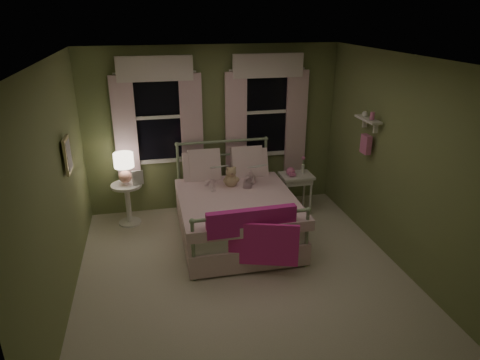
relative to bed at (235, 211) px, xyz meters
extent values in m
plane|color=silver|center=(-0.11, -0.98, -0.38)|extent=(4.20, 4.20, 0.00)
plane|color=white|center=(-0.11, -0.98, 2.22)|extent=(4.20, 4.20, 0.00)
plane|color=olive|center=(-0.11, 1.12, 0.92)|extent=(4.00, 0.00, 4.00)
plane|color=olive|center=(-0.11, -3.08, 0.92)|extent=(4.00, 0.00, 4.00)
plane|color=olive|center=(-2.11, -0.98, 0.92)|extent=(0.00, 4.20, 4.20)
plane|color=olive|center=(1.89, -0.98, 0.92)|extent=(0.00, 4.20, 4.20)
cube|color=white|center=(0.00, -0.03, 0.04)|extent=(1.44, 1.94, 0.26)
cube|color=white|center=(0.00, -0.03, -0.20)|extent=(1.54, 2.02, 0.30)
cube|color=white|center=(0.00, -0.18, 0.22)|extent=(1.58, 1.75, 0.14)
cylinder|color=#9EB793|center=(-0.69, -0.03, -0.08)|extent=(0.04, 1.90, 0.04)
cylinder|color=#9EB793|center=(0.69, -0.03, -0.08)|extent=(0.04, 1.90, 0.04)
cylinder|color=#9EB793|center=(-0.71, 0.94, 0.19)|extent=(0.04, 0.04, 1.15)
cylinder|color=#9EB793|center=(0.71, 0.94, 0.19)|extent=(0.04, 0.04, 1.15)
sphere|color=#9EB793|center=(-0.71, 0.94, 0.77)|extent=(0.07, 0.07, 0.07)
sphere|color=#9EB793|center=(0.71, 0.94, 0.77)|extent=(0.07, 0.07, 0.07)
cylinder|color=#9EB793|center=(0.00, 0.94, 0.77)|extent=(1.42, 0.04, 0.04)
cylinder|color=#9EB793|center=(0.00, 0.94, 0.55)|extent=(1.38, 0.03, 0.03)
cylinder|color=#9EB793|center=(-0.71, -1.00, 0.02)|extent=(0.04, 0.04, 0.80)
cylinder|color=#9EB793|center=(0.71, -1.00, 0.02)|extent=(0.04, 0.04, 0.80)
sphere|color=#9EB793|center=(-0.71, -1.00, 0.42)|extent=(0.07, 0.07, 0.07)
sphere|color=#9EB793|center=(0.71, -1.00, 0.42)|extent=(0.07, 0.07, 0.07)
cylinder|color=#9EB793|center=(0.00, -1.00, 0.42)|extent=(1.42, 0.04, 0.04)
cube|color=white|center=(-0.38, 0.67, 0.42)|extent=(0.55, 0.32, 0.57)
cube|color=white|center=(0.38, 0.67, 0.42)|extent=(0.55, 0.32, 0.57)
cube|color=white|center=(-0.33, 0.67, 0.50)|extent=(0.48, 0.30, 0.51)
cube|color=white|center=(0.33, 0.67, 0.50)|extent=(0.48, 0.30, 0.51)
cube|color=#D02893|center=(0.00, -1.00, 0.34)|extent=(1.10, 0.14, 0.32)
cube|color=#F630A4|center=(0.00, -1.07, 0.07)|extent=(1.06, 0.37, 0.55)
imported|color=#F7D1DD|center=(-0.28, 0.42, 0.52)|extent=(0.26, 0.18, 0.67)
imported|color=#F7D1DD|center=(0.28, 0.42, 0.53)|extent=(0.39, 0.34, 0.68)
imported|color=beige|center=(-0.28, 0.17, 0.58)|extent=(0.22, 0.15, 0.26)
imported|color=beige|center=(0.28, 0.17, 0.54)|extent=(0.22, 0.17, 0.26)
sphere|color=tan|center=(0.00, 0.27, 0.37)|extent=(0.20, 0.20, 0.20)
sphere|color=tan|center=(0.00, 0.25, 0.51)|extent=(0.14, 0.14, 0.14)
sphere|color=tan|center=(-0.04, 0.25, 0.56)|extent=(0.06, 0.06, 0.06)
sphere|color=tan|center=(0.04, 0.25, 0.56)|extent=(0.06, 0.06, 0.06)
sphere|color=tan|center=(-0.08, 0.24, 0.39)|extent=(0.08, 0.08, 0.08)
sphere|color=tan|center=(0.08, 0.24, 0.39)|extent=(0.08, 0.08, 0.08)
sphere|color=#8C6B51|center=(0.00, 0.20, 0.50)|extent=(0.05, 0.05, 0.05)
cylinder|color=white|center=(-1.51, 0.71, 0.25)|extent=(0.46, 0.46, 0.04)
cylinder|color=white|center=(-1.51, 0.71, -0.06)|extent=(0.08, 0.08, 0.60)
cylinder|color=white|center=(-1.51, 0.71, -0.37)|extent=(0.34, 0.34, 0.03)
sphere|color=#DC9582|center=(-1.51, 0.71, 0.39)|extent=(0.19, 0.19, 0.19)
cylinder|color=pink|center=(-1.51, 0.71, 0.51)|extent=(0.03, 0.03, 0.12)
cylinder|color=#FFEAC6|center=(-1.51, 0.71, 0.65)|extent=(0.29, 0.29, 0.21)
imported|color=beige|center=(-1.41, 0.63, 0.27)|extent=(0.20, 0.25, 0.02)
cube|color=white|center=(1.11, 0.55, 0.25)|extent=(0.50, 0.40, 0.04)
cube|color=white|center=(1.11, 0.55, 0.18)|extent=(0.44, 0.34, 0.08)
cylinder|color=white|center=(0.91, 0.40, -0.07)|extent=(0.04, 0.04, 0.60)
cylinder|color=white|center=(1.31, 0.40, -0.07)|extent=(0.04, 0.04, 0.60)
cylinder|color=white|center=(0.91, 0.70, -0.07)|extent=(0.04, 0.04, 0.60)
cylinder|color=white|center=(1.31, 0.70, -0.07)|extent=(0.04, 0.04, 0.60)
sphere|color=pink|center=(1.01, 0.55, 0.33)|extent=(0.14, 0.14, 0.14)
cube|color=pink|center=(1.01, 0.46, 0.31)|extent=(0.10, 0.04, 0.04)
cylinder|color=white|center=(1.23, 0.60, 0.34)|extent=(0.05, 0.05, 0.14)
cylinder|color=#4C7F3F|center=(1.23, 0.60, 0.45)|extent=(0.01, 0.01, 0.12)
sphere|color=pink|center=(1.23, 0.60, 0.52)|extent=(0.06, 0.06, 0.06)
cube|color=black|center=(-0.96, 1.11, 1.17)|extent=(0.76, 0.02, 1.35)
cube|color=white|center=(-0.96, 1.09, 1.87)|extent=(0.84, 0.05, 0.06)
cube|color=white|center=(-0.96, 1.09, 0.47)|extent=(0.84, 0.05, 0.06)
cube|color=white|center=(-1.36, 1.09, 1.17)|extent=(0.06, 0.05, 1.40)
cube|color=white|center=(-0.56, 1.09, 1.17)|extent=(0.06, 0.05, 1.40)
cube|color=white|center=(-0.96, 1.09, 1.17)|extent=(0.76, 0.04, 0.05)
cube|color=white|center=(-1.46, 1.04, 0.97)|extent=(0.34, 0.06, 1.70)
cube|color=silver|center=(-0.46, 1.04, 0.97)|extent=(0.34, 0.06, 1.70)
cube|color=white|center=(-0.96, 1.02, 1.90)|extent=(1.10, 0.08, 0.36)
cylinder|color=white|center=(-0.96, 1.06, 1.84)|extent=(1.20, 0.03, 0.03)
cube|color=black|center=(0.74, 1.11, 1.17)|extent=(0.76, 0.02, 1.35)
cube|color=white|center=(0.74, 1.09, 1.87)|extent=(0.84, 0.05, 0.06)
cube|color=white|center=(0.74, 1.09, 0.47)|extent=(0.84, 0.05, 0.06)
cube|color=white|center=(0.34, 1.09, 1.17)|extent=(0.06, 0.05, 1.40)
cube|color=white|center=(1.14, 1.09, 1.17)|extent=(0.06, 0.05, 1.40)
cube|color=white|center=(0.74, 1.09, 1.17)|extent=(0.76, 0.04, 0.05)
cube|color=white|center=(0.24, 1.04, 0.97)|extent=(0.34, 0.06, 1.70)
cube|color=silver|center=(1.24, 1.04, 0.97)|extent=(0.34, 0.06, 1.70)
cube|color=white|center=(0.74, 1.02, 1.90)|extent=(1.10, 0.08, 0.36)
cylinder|color=white|center=(0.74, 1.06, 1.84)|extent=(1.20, 0.03, 0.03)
cube|color=white|center=(1.78, -0.28, 1.32)|extent=(0.15, 0.50, 0.03)
cube|color=white|center=(1.82, -0.43, 1.24)|extent=(0.06, 0.03, 0.14)
cube|color=white|center=(1.82, -0.13, 1.24)|extent=(0.06, 0.03, 0.14)
cylinder|color=pink|center=(1.78, -0.38, 1.39)|extent=(0.06, 0.06, 0.10)
sphere|color=white|center=(1.78, -0.18, 1.37)|extent=(0.08, 0.08, 0.08)
cube|color=pink|center=(1.79, -0.28, 0.97)|extent=(0.08, 0.18, 0.26)
cube|color=beige|center=(-2.06, -0.38, 1.12)|extent=(0.03, 0.32, 0.42)
cube|color=silver|center=(-2.05, -0.38, 1.12)|extent=(0.01, 0.25, 0.34)
camera|label=1|loc=(-1.11, -5.42, 2.68)|focal=32.00mm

